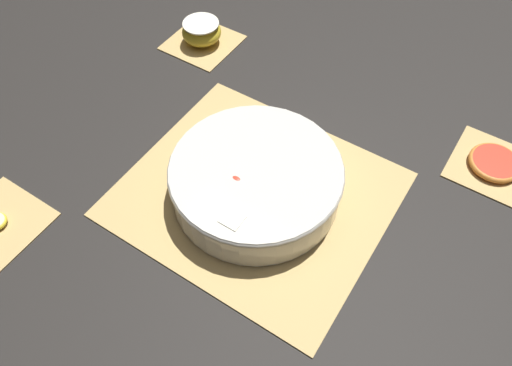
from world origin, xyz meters
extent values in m
plane|color=black|center=(0.00, 0.00, 0.00)|extent=(6.00, 6.00, 0.00)
cube|color=tan|center=(0.00, 0.00, 0.00)|extent=(0.44, 0.39, 0.01)
cube|color=#4C381E|center=(-0.18, 0.00, 0.00)|extent=(0.01, 0.38, 0.00)
cube|color=#4C381E|center=(-0.13, 0.00, 0.00)|extent=(0.01, 0.38, 0.00)
cube|color=#4C381E|center=(-0.09, 0.00, 0.00)|extent=(0.01, 0.38, 0.00)
cube|color=#4C381E|center=(-0.04, 0.00, 0.00)|extent=(0.01, 0.38, 0.00)
cube|color=#4C381E|center=(0.00, 0.00, 0.00)|extent=(0.01, 0.38, 0.00)
cube|color=#4C381E|center=(0.04, 0.00, 0.00)|extent=(0.01, 0.38, 0.00)
cube|color=#4C381E|center=(0.09, 0.00, 0.00)|extent=(0.01, 0.38, 0.00)
cube|color=#4C381E|center=(0.13, 0.00, 0.00)|extent=(0.01, 0.38, 0.00)
cube|color=#4C381E|center=(0.18, 0.00, 0.00)|extent=(0.01, 0.38, 0.00)
cube|color=#4C381E|center=(-0.32, -0.29, 0.00)|extent=(0.00, 0.14, 0.00)
cube|color=#4C381E|center=(-0.29, -0.29, 0.00)|extent=(0.00, 0.14, 0.00)
cube|color=tan|center=(-0.33, 0.29, 0.00)|extent=(0.15, 0.15, 0.01)
cube|color=#4C381E|center=(-0.37, 0.29, 0.00)|extent=(0.00, 0.14, 0.00)
cube|color=#4C381E|center=(-0.34, 0.29, 0.00)|extent=(0.00, 0.14, 0.00)
cube|color=#4C381E|center=(-0.32, 0.29, 0.00)|extent=(0.00, 0.14, 0.00)
cube|color=#4C381E|center=(-0.29, 0.29, 0.00)|extent=(0.00, 0.14, 0.00)
cube|color=tan|center=(0.33, 0.29, 0.00)|extent=(0.15, 0.15, 0.01)
cube|color=#4C381E|center=(0.29, 0.29, 0.00)|extent=(0.00, 0.14, 0.00)
cube|color=#4C381E|center=(0.33, 0.29, 0.00)|extent=(0.00, 0.14, 0.00)
cylinder|color=silver|center=(0.00, 0.00, 0.04)|extent=(0.29, 0.29, 0.07)
torus|color=silver|center=(0.00, 0.00, 0.07)|extent=(0.29, 0.29, 0.01)
cylinder|color=beige|center=(0.06, 0.05, 0.05)|extent=(0.03, 0.03, 0.01)
cylinder|color=beige|center=(0.02, -0.08, 0.04)|extent=(0.03, 0.03, 0.01)
cylinder|color=beige|center=(0.06, 0.09, 0.06)|extent=(0.03, 0.03, 0.01)
cylinder|color=beige|center=(0.06, 0.02, 0.04)|extent=(0.03, 0.03, 0.01)
cylinder|color=beige|center=(-0.01, 0.03, 0.07)|extent=(0.03, 0.03, 0.01)
cylinder|color=beige|center=(-0.11, 0.02, 0.05)|extent=(0.02, 0.02, 0.01)
cylinder|color=beige|center=(0.03, -0.02, 0.05)|extent=(0.03, 0.03, 0.01)
cube|color=white|center=(-0.05, 0.00, 0.06)|extent=(0.03, 0.03, 0.03)
cube|color=white|center=(0.04, -0.06, 0.04)|extent=(0.02, 0.02, 0.02)
cube|color=white|center=(-0.01, -0.08, 0.04)|extent=(0.03, 0.03, 0.03)
cube|color=white|center=(0.02, -0.10, 0.06)|extent=(0.03, 0.03, 0.03)
cube|color=white|center=(-0.08, 0.05, 0.05)|extent=(0.03, 0.03, 0.03)
cube|color=white|center=(0.07, 0.07, 0.03)|extent=(0.03, 0.03, 0.03)
cube|color=white|center=(0.08, 0.00, 0.06)|extent=(0.02, 0.02, 0.02)
cube|color=white|center=(-0.04, 0.09, 0.06)|extent=(0.02, 0.02, 0.02)
cube|color=white|center=(0.00, 0.01, 0.02)|extent=(0.03, 0.03, 0.03)
cube|color=white|center=(0.00, -0.11, 0.02)|extent=(0.02, 0.02, 0.02)
cube|color=white|center=(-0.08, -0.01, 0.06)|extent=(0.02, 0.02, 0.02)
cube|color=white|center=(-0.11, 0.01, 0.03)|extent=(0.03, 0.03, 0.03)
cube|color=white|center=(0.09, 0.01, 0.02)|extent=(0.03, 0.03, 0.03)
cube|color=white|center=(0.04, 0.07, 0.04)|extent=(0.02, 0.02, 0.02)
ellipsoid|color=red|center=(-0.09, -0.06, 0.03)|extent=(0.03, 0.02, 0.01)
ellipsoid|color=red|center=(-0.01, -0.04, 0.07)|extent=(0.03, 0.02, 0.01)
ellipsoid|color=orange|center=(0.01, -0.05, 0.04)|extent=(0.03, 0.01, 0.01)
ellipsoid|color=red|center=(-0.08, 0.01, 0.03)|extent=(0.03, 0.02, 0.02)
ellipsoid|color=orange|center=(0.12, 0.00, 0.06)|extent=(0.03, 0.02, 0.01)
ellipsoid|color=orange|center=(-0.01, 0.11, 0.04)|extent=(0.02, 0.01, 0.01)
ellipsoid|color=red|center=(0.01, 0.08, 0.06)|extent=(0.03, 0.02, 0.01)
ellipsoid|color=orange|center=(0.03, 0.04, 0.02)|extent=(0.02, 0.01, 0.01)
ellipsoid|color=gold|center=(-0.33, 0.29, 0.03)|extent=(0.09, 0.09, 0.05)
cylinder|color=white|center=(-0.33, 0.29, 0.05)|extent=(0.08, 0.08, 0.00)
cylinder|color=red|center=(0.33, 0.29, 0.01)|extent=(0.08, 0.08, 0.01)
torus|color=orange|center=(0.33, 0.29, 0.01)|extent=(0.09, 0.09, 0.01)
camera|label=1|loc=(0.28, -0.43, 0.71)|focal=35.00mm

